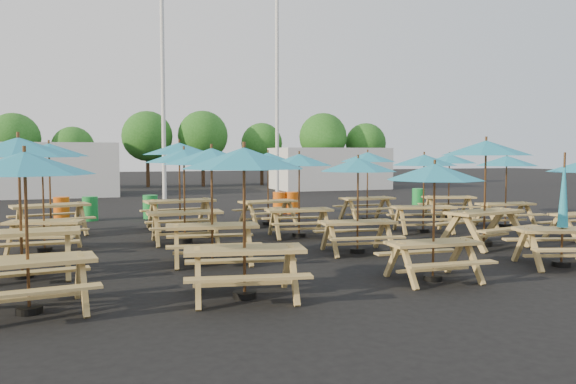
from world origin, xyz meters
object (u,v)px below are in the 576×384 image
object	(u,v)px
picnic_unit_2	(42,173)
picnic_unit_12	(563,220)
waste_bin_1	(90,209)
picnic_unit_11	(268,163)
picnic_unit_10	(299,165)
waste_bin_4	(292,203)
picnic_unit_0	(25,174)
picnic_unit_4	(244,168)
picnic_unit_7	(179,155)
waste_bin_2	(150,207)
waste_bin_3	(280,203)
picnic_unit_5	(212,164)
picnic_unit_1	(19,157)
picnic_unit_3	(49,156)
picnic_unit_9	(358,171)
picnic_unit_19	(449,163)
picnic_unit_15	(368,162)
picnic_unit_8	(434,180)
picnic_unit_6	(184,162)
picnic_unit_14	(424,165)
waste_bin_5	(418,198)
waste_bin_0	(62,209)
picnic_unit_13	(486,155)
picnic_unit_18	(507,166)

from	to	relation	value
picnic_unit_2	picnic_unit_12	bearing A→B (deg)	-14.68
waste_bin_1	picnic_unit_11	bearing A→B (deg)	-30.07
waste_bin_1	picnic_unit_10	bearing A→B (deg)	-47.46
picnic_unit_11	waste_bin_4	xyz separation A→B (m)	(1.84, 2.93, -1.54)
picnic_unit_0	picnic_unit_4	distance (m)	3.04
picnic_unit_4	picnic_unit_7	world-z (taller)	picnic_unit_7
waste_bin_1	waste_bin_2	world-z (taller)	same
waste_bin_3	picnic_unit_5	bearing A→B (deg)	-116.89
waste_bin_2	waste_bin_3	size ratio (longest dim) A/B	1.00
waste_bin_4	picnic_unit_2	bearing A→B (deg)	-144.04
picnic_unit_0	waste_bin_2	xyz separation A→B (m)	(2.78, 11.26, -1.53)
picnic_unit_1	picnic_unit_3	xyz separation A→B (m)	(0.15, 5.56, -0.00)
picnic_unit_9	waste_bin_1	size ratio (longest dim) A/B	2.67
picnic_unit_19	waste_bin_3	world-z (taller)	picnic_unit_19
picnic_unit_2	waste_bin_3	size ratio (longest dim) A/B	2.62
picnic_unit_10	picnic_unit_15	world-z (taller)	picnic_unit_15
picnic_unit_9	waste_bin_4	size ratio (longest dim) A/B	2.67
picnic_unit_0	waste_bin_3	xyz separation A→B (m)	(7.47, 11.26, -1.53)
picnic_unit_7	picnic_unit_15	size ratio (longest dim) A/B	1.12
picnic_unit_1	picnic_unit_8	size ratio (longest dim) A/B	1.22
picnic_unit_6	picnic_unit_11	world-z (taller)	picnic_unit_6
picnic_unit_6	picnic_unit_0	bearing A→B (deg)	-117.64
picnic_unit_11	picnic_unit_14	size ratio (longest dim) A/B	1.02
picnic_unit_4	picnic_unit_11	bearing A→B (deg)	80.08
picnic_unit_3	waste_bin_2	size ratio (longest dim) A/B	3.14
picnic_unit_9	picnic_unit_14	distance (m)	4.01
waste_bin_3	picnic_unit_14	bearing A→B (deg)	-70.01
picnic_unit_4	waste_bin_2	bearing A→B (deg)	101.18
picnic_unit_14	waste_bin_5	distance (m)	7.50
picnic_unit_12	picnic_unit_3	bearing A→B (deg)	157.96
picnic_unit_5	picnic_unit_12	world-z (taller)	picnic_unit_5
picnic_unit_5	waste_bin_0	world-z (taller)	picnic_unit_5
picnic_unit_12	waste_bin_3	size ratio (longest dim) A/B	2.80
picnic_unit_6	picnic_unit_4	bearing A→B (deg)	-89.02
picnic_unit_7	waste_bin_3	size ratio (longest dim) A/B	3.20
picnic_unit_3	picnic_unit_19	xyz separation A→B (m)	(12.73, -0.10, -0.25)
picnic_unit_5	picnic_unit_13	bearing A→B (deg)	6.83
picnic_unit_10	picnic_unit_12	xyz separation A→B (m)	(3.46, -5.45, -0.99)
picnic_unit_13	waste_bin_3	distance (m)	9.11
picnic_unit_7	waste_bin_3	world-z (taller)	picnic_unit_7
picnic_unit_9	waste_bin_4	distance (m)	8.59
picnic_unit_15	waste_bin_5	bearing A→B (deg)	36.07
picnic_unit_10	picnic_unit_18	distance (m)	6.60
picnic_unit_0	waste_bin_4	world-z (taller)	picnic_unit_0
picnic_unit_5	picnic_unit_14	xyz separation A→B (m)	(6.54, 2.44, -0.11)
picnic_unit_5	picnic_unit_18	distance (m)	9.88
picnic_unit_0	picnic_unit_4	world-z (taller)	picnic_unit_4
picnic_unit_14	picnic_unit_18	size ratio (longest dim) A/B	1.02
picnic_unit_6	picnic_unit_7	world-z (taller)	picnic_unit_7
waste_bin_1	picnic_unit_19	bearing A→B (deg)	-15.64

